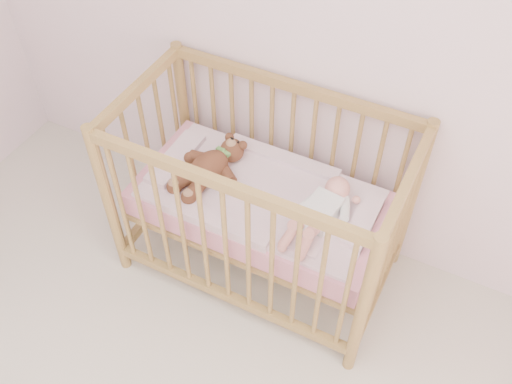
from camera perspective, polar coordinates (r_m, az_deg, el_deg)
The scene contains 6 objects.
wall_back at distance 2.49m, azimuth 8.17°, elevation 17.25°, with size 4.00×0.02×2.70m, color white.
crib at distance 2.79m, azimuth 0.46°, elevation -0.98°, with size 1.36×0.76×1.00m, color tan, non-canonical shape.
mattress at distance 2.80m, azimuth 0.46°, elevation -1.19°, with size 1.22×0.62×0.13m, color pink.
blanket at distance 2.74m, azimuth 0.47°, elevation -0.16°, with size 1.10×0.58×0.06m, color pink, non-canonical shape.
baby at distance 2.60m, azimuth 6.52°, elevation -1.67°, with size 0.25×0.53×0.13m, color white, non-canonical shape.
teddy_bear at distance 2.76m, azimuth -4.75°, elevation 2.64°, with size 0.34×0.48×0.13m, color brown, non-canonical shape.
Camera 1 is at (0.66, -0.05, 2.59)m, focal length 40.00 mm.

